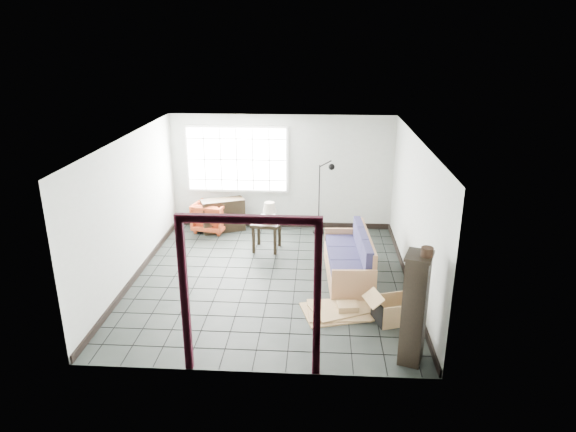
# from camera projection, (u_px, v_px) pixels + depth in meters

# --- Properties ---
(ground) EXTENTS (5.50, 5.50, 0.00)m
(ground) POSITION_uv_depth(u_px,v_px,m) (271.00, 279.00, 9.42)
(ground) COLOR black
(ground) RESTS_ON ground
(room_shell) EXTENTS (5.02, 5.52, 2.61)m
(room_shell) POSITION_uv_depth(u_px,v_px,m) (270.00, 191.00, 8.89)
(room_shell) COLOR silver
(room_shell) RESTS_ON ground
(window_panel) EXTENTS (2.32, 0.08, 1.52)m
(window_panel) POSITION_uv_depth(u_px,v_px,m) (237.00, 159.00, 11.48)
(window_panel) COLOR silver
(window_panel) RESTS_ON ground
(doorway_trim) EXTENTS (1.80, 0.08, 2.20)m
(doorway_trim) POSITION_uv_depth(u_px,v_px,m) (250.00, 277.00, 6.42)
(doorway_trim) COLOR #380C19
(doorway_trim) RESTS_ON ground
(futon_sofa) EXTENTS (0.85, 2.01, 0.88)m
(futon_sofa) POSITION_uv_depth(u_px,v_px,m) (351.00, 261.00, 9.40)
(futon_sofa) COLOR #9B6946
(futon_sofa) RESTS_ON ground
(armchair) EXTENTS (0.86, 0.82, 0.75)m
(armchair) POSITION_uv_depth(u_px,v_px,m) (212.00, 215.00, 11.64)
(armchair) COLOR maroon
(armchair) RESTS_ON ground
(side_table) EXTENTS (0.63, 0.63, 0.62)m
(side_table) POSITION_uv_depth(u_px,v_px,m) (267.00, 226.00, 10.56)
(side_table) COLOR black
(side_table) RESTS_ON ground
(table_lamp) EXTENTS (0.37, 0.37, 0.43)m
(table_lamp) POSITION_uv_depth(u_px,v_px,m) (270.00, 209.00, 10.36)
(table_lamp) COLOR black
(table_lamp) RESTS_ON side_table
(projector) EXTENTS (0.33, 0.28, 0.11)m
(projector) POSITION_uv_depth(u_px,v_px,m) (268.00, 218.00, 10.56)
(projector) COLOR silver
(projector) RESTS_ON side_table
(floor_lamp) EXTENTS (0.50, 0.32, 1.68)m
(floor_lamp) POSITION_uv_depth(u_px,v_px,m) (325.00, 195.00, 11.31)
(floor_lamp) COLOR black
(floor_lamp) RESTS_ON ground
(console_shelf) EXTENTS (1.02, 0.71, 0.74)m
(console_shelf) POSITION_uv_depth(u_px,v_px,m) (223.00, 215.00, 11.63)
(console_shelf) COLOR black
(console_shelf) RESTS_ON ground
(tall_shelf) EXTENTS (0.45, 0.52, 1.59)m
(tall_shelf) POSITION_uv_depth(u_px,v_px,m) (415.00, 308.00, 6.83)
(tall_shelf) COLOR black
(tall_shelf) RESTS_ON ground
(pot) EXTENTS (0.18, 0.18, 0.12)m
(pot) POSITION_uv_depth(u_px,v_px,m) (427.00, 252.00, 6.49)
(pot) COLOR black
(pot) RESTS_ON tall_shelf
(open_box) EXTENTS (1.00, 0.69, 0.51)m
(open_box) POSITION_uv_depth(u_px,v_px,m) (393.00, 310.00, 8.01)
(open_box) COLOR #A38A4E
(open_box) RESTS_ON ground
(cardboard_pile) EXTENTS (1.29, 1.06, 0.16)m
(cardboard_pile) POSITION_uv_depth(u_px,v_px,m) (339.00, 310.00, 8.29)
(cardboard_pile) COLOR #A38A4E
(cardboard_pile) RESTS_ON ground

